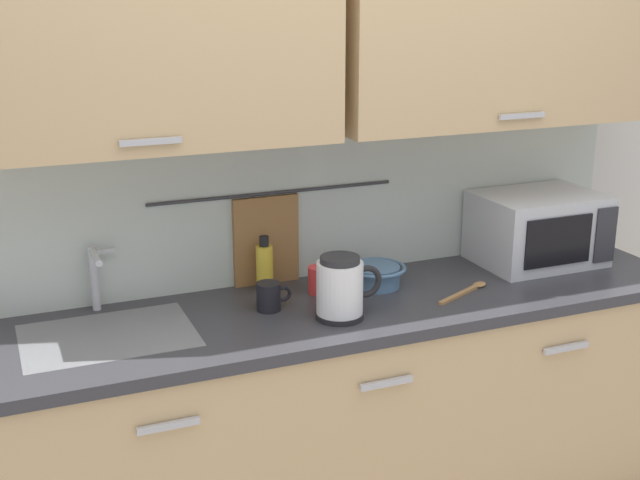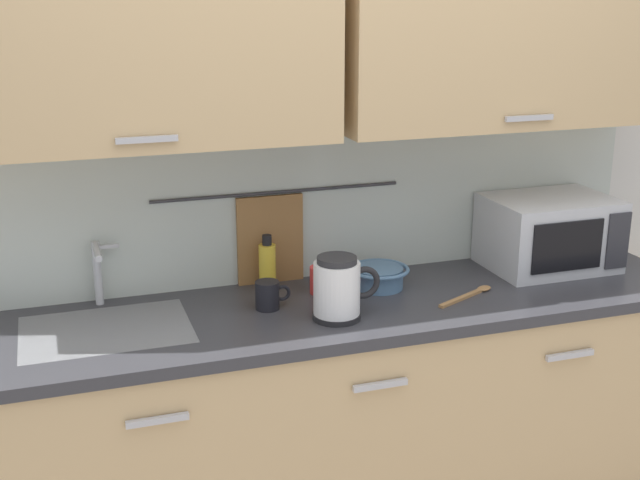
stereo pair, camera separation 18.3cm
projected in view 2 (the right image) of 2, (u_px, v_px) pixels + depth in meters
The scene contains 10 objects.
counter_unit at pixel (342, 419), 2.95m from camera, with size 2.53×0.64×0.90m.
back_wall_assembly at pixel (324, 109), 2.85m from camera, with size 3.70×0.41×2.50m.
sink_faucet at pixel (98, 265), 2.75m from camera, with size 0.09×0.17×0.22m.
microwave at pixel (549, 233), 3.14m from camera, with size 0.46×0.35×0.27m.
electric_kettle at pixel (338, 289), 2.66m from camera, with size 0.23×0.16×0.21m.
dish_soap_bottle at pixel (267, 265), 2.93m from camera, with size 0.06×0.06×0.20m.
mug_near_sink at pixel (268, 295), 2.76m from camera, with size 0.12×0.08×0.09m.
mixing_bowl at pixel (379, 276), 2.95m from camera, with size 0.21×0.21×0.08m.
mug_by_kettle at pixel (322, 280), 2.90m from camera, with size 0.12×0.08×0.09m.
wooden_spoon at pixel (472, 294), 2.89m from camera, with size 0.26×0.14×0.01m.
Camera 2 is at (-0.92, -2.17, 1.93)m, focal length 46.87 mm.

